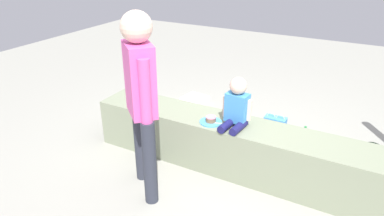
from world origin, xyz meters
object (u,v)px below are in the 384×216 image
Objects in this scene: child_seated at (237,105)px; cake_plate at (211,121)px; handbag_black_leather at (369,161)px; water_bottle_near_gift at (304,135)px; gift_bag at (274,129)px; cake_box_white at (195,100)px; adult_standing at (141,91)px; party_cup_red at (176,125)px.

cake_plate is at bearing -165.68° from child_seated.
handbag_black_leather is at bearing 26.38° from cake_plate.
gift_bag is at bearing -155.61° from water_bottle_near_gift.
handbag_black_leather is (0.70, -0.28, 0.02)m from water_bottle_near_gift.
cake_plate is 0.65× the size of gift_bag.
cake_plate is 1.32m from water_bottle_near_gift.
adult_standing is at bearing -74.96° from cake_box_white.
child_seated is 2.50× the size of water_bottle_near_gift.
cake_plate reaches higher than cake_box_white.
gift_bag is (0.42, 0.85, -0.39)m from cake_plate.
cake_box_white is at bearing 160.09° from gift_bag.
cake_plate reaches higher than gift_bag.
party_cup_red is at bearing -174.71° from handbag_black_leather.
child_seated is 0.29× the size of adult_standing.
gift_bag is at bearing 172.74° from handbag_black_leather.
water_bottle_near_gift is 0.57× the size of handbag_black_leather.
child_seated is 1.39× the size of gift_bag.
cake_box_white is (-1.63, 0.33, -0.04)m from water_bottle_near_gift.
gift_bag is 1.03× the size of handbag_black_leather.
gift_bag is 1.79× the size of water_bottle_near_gift.
cake_plate is (0.37, 0.60, -0.46)m from adult_standing.
party_cup_red is 0.37× the size of cake_box_white.
gift_bag is at bearing 61.29° from adult_standing.
party_cup_red is 0.82m from cake_box_white.
child_seated is at bearing -103.52° from gift_bag.
adult_standing is 1.50m from party_cup_red.
gift_bag is at bearing 63.46° from cake_plate.
handbag_black_leather is (2.17, 0.20, 0.05)m from party_cup_red.
handbag_black_leather is at bearing -14.53° from cake_box_white.
party_cup_red is (-0.96, 0.46, -0.67)m from child_seated.
water_bottle_near_gift is at bearing 53.16° from cake_plate.
child_seated is 1.26m from party_cup_red.
adult_standing is at bearing -118.71° from gift_bag.
cake_plate is at bearing -153.62° from handbag_black_leather.
child_seated is 1.82m from cake_box_white.
adult_standing is 13.95× the size of party_cup_red.
gift_bag is 1.20m from party_cup_red.
water_bottle_near_gift is at bearing -11.40° from cake_box_white.
child_seated is at bearing -118.66° from water_bottle_near_gift.
handbag_black_leather is at bearing -7.26° from gift_bag.
gift_bag reaches higher than party_cup_red.
adult_standing reaches higher than cake_plate.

